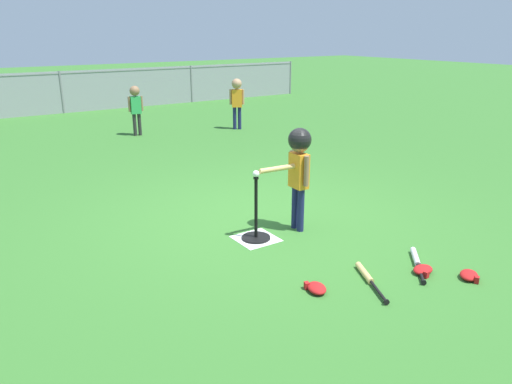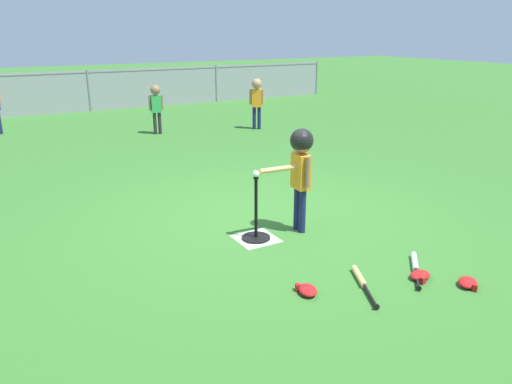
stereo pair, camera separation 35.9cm
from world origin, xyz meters
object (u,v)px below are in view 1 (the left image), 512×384
object	(u,v)px
fielder_near_left	(237,97)
spare_bat_wood	(367,277)
fielder_near_right	(136,104)
glove_by_plate	(423,270)
batting_tee	(256,229)
glove_near_bats	(469,275)
spare_bat_silver	(416,260)
glove_tossed_aside	(316,288)
baseball_on_tee	(256,174)
batter_child	(299,159)

from	to	relation	value
fielder_near_left	spare_bat_wood	world-z (taller)	fielder_near_left
fielder_near_right	glove_by_plate	bearing A→B (deg)	-90.86
fielder_near_right	fielder_near_left	bearing A→B (deg)	-15.37
batting_tee	fielder_near_right	bearing A→B (deg)	80.88
fielder_near_right	glove_near_bats	size ratio (longest dim) A/B	4.00
batting_tee	glove_by_plate	size ratio (longest dim) A/B	2.98
spare_bat_silver	glove_tossed_aside	bearing A→B (deg)	174.00
batting_tee	glove_tossed_aside	distance (m)	1.28
glove_tossed_aside	glove_near_bats	bearing A→B (deg)	-24.69
batting_tee	spare_bat_silver	bearing A→B (deg)	-54.27
glove_near_bats	fielder_near_right	bearing A→B (deg)	91.09
fielder_near_left	fielder_near_right	bearing A→B (deg)	164.63
baseball_on_tee	glove_tossed_aside	distance (m)	1.47
batter_child	fielder_near_right	world-z (taller)	batter_child
fielder_near_right	glove_by_plate	distance (m)	7.75
baseball_on_tee	fielder_near_left	distance (m)	6.40
baseball_on_tee	glove_by_plate	size ratio (longest dim) A/B	0.31
baseball_on_tee	spare_bat_silver	xyz separation A→B (m)	(1.00, -1.39, -0.72)
batting_tee	spare_bat_silver	world-z (taller)	batting_tee
spare_bat_wood	glove_near_bats	world-z (taller)	glove_near_bats
baseball_on_tee	fielder_near_right	size ratio (longest dim) A/B	0.07
glove_by_plate	glove_tossed_aside	size ratio (longest dim) A/B	0.92
baseball_on_tee	spare_bat_silver	distance (m)	1.86
batting_tee	spare_bat_wood	world-z (taller)	batting_tee
batting_tee	spare_bat_silver	xyz separation A→B (m)	(1.00, -1.39, -0.09)
batting_tee	batter_child	bearing A→B (deg)	-3.63
fielder_near_right	glove_near_bats	bearing A→B (deg)	-88.91
spare_bat_silver	glove_tossed_aside	size ratio (longest dim) A/B	2.16
fielder_near_right	spare_bat_wood	bearing A→B (deg)	-94.95
baseball_on_tee	glove_tossed_aside	bearing A→B (deg)	-99.10
batter_child	glove_by_plate	size ratio (longest dim) A/B	4.97
glove_near_bats	glove_by_plate	bearing A→B (deg)	130.76
glove_near_bats	glove_tossed_aside	xyz separation A→B (m)	(-1.34, 0.62, 0.00)
spare_bat_silver	glove_by_plate	size ratio (longest dim) A/B	2.35
glove_by_plate	baseball_on_tee	bearing A→B (deg)	119.10
spare_bat_wood	glove_by_plate	size ratio (longest dim) A/B	2.78
fielder_near_left	spare_bat_wood	size ratio (longest dim) A/B	1.74
fielder_near_right	spare_bat_silver	bearing A→B (deg)	-89.93
batting_tee	spare_bat_wood	bearing A→B (deg)	-76.05
fielder_near_right	baseball_on_tee	bearing A→B (deg)	-99.12
baseball_on_tee	spare_bat_wood	distance (m)	1.57
glove_near_bats	spare_bat_wood	bearing A→B (deg)	147.03
batter_child	baseball_on_tee	bearing A→B (deg)	176.37
baseball_on_tee	spare_bat_silver	bearing A→B (deg)	-54.27
batter_child	spare_bat_silver	world-z (taller)	batter_child
batting_tee	spare_bat_wood	distance (m)	1.40
baseball_on_tee	fielder_near_right	distance (m)	6.23
fielder_near_left	glove_near_bats	size ratio (longest dim) A/B	4.31
fielder_near_left	spare_bat_silver	world-z (taller)	fielder_near_left
batting_tee	glove_by_plate	world-z (taller)	batting_tee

